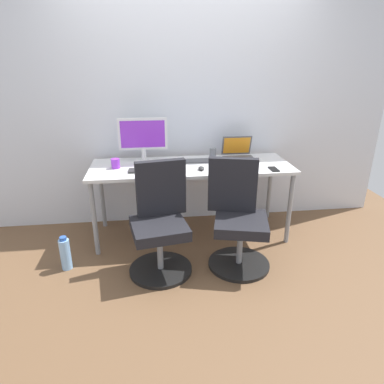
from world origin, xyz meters
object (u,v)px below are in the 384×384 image
(office_chair_right, at_px, (238,220))
(water_bottle_on_floor, at_px, (65,254))
(office_chair_left, at_px, (160,224))
(coffee_mug, at_px, (115,164))
(open_laptop, at_px, (238,153))
(desktop_monitor, at_px, (143,137))

(office_chair_right, xyz_separation_m, water_bottle_on_floor, (-1.49, 0.08, -0.28))
(office_chair_left, xyz_separation_m, coffee_mug, (-0.39, 0.57, 0.37))
(office_chair_left, distance_m, office_chair_right, 0.67)
(open_laptop, bearing_deg, coffee_mug, -171.60)
(office_chair_right, xyz_separation_m, desktop_monitor, (-0.79, 0.78, 0.58))
(office_chair_right, height_order, open_laptop, open_laptop)
(water_bottle_on_floor, xyz_separation_m, open_laptop, (1.67, 0.67, 0.66))
(open_laptop, bearing_deg, office_chair_left, -138.36)
(office_chair_right, distance_m, desktop_monitor, 1.25)
(office_chair_left, height_order, desktop_monitor, desktop_monitor)
(water_bottle_on_floor, distance_m, desktop_monitor, 1.31)
(office_chair_right, xyz_separation_m, open_laptop, (0.18, 0.75, 0.38))
(water_bottle_on_floor, bearing_deg, open_laptop, 21.93)
(office_chair_left, bearing_deg, open_laptop, 41.64)
(water_bottle_on_floor, height_order, coffee_mug, coffee_mug)
(coffee_mug, bearing_deg, office_chair_left, -55.79)
(water_bottle_on_floor, distance_m, open_laptop, 1.92)
(desktop_monitor, xyz_separation_m, open_laptop, (0.97, -0.03, -0.20))
(office_chair_left, bearing_deg, desktop_monitor, 98.90)
(desktop_monitor, relative_size, open_laptop, 1.55)
(office_chair_left, relative_size, water_bottle_on_floor, 3.03)
(office_chair_left, relative_size, coffee_mug, 10.22)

